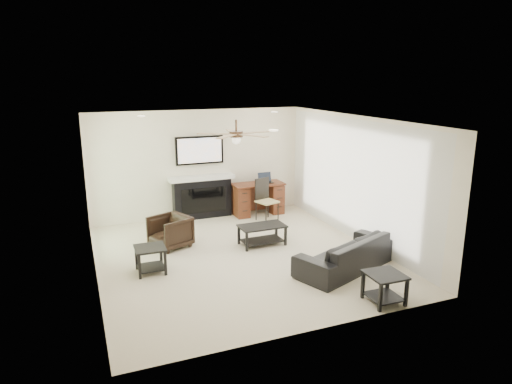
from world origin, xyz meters
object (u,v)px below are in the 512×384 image
at_px(fireplace_unit, 202,178).
at_px(desk, 258,199).
at_px(sofa, 346,253).
at_px(coffee_table, 262,235).
at_px(armchair, 170,232).

height_order(fireplace_unit, desk, fireplace_unit).
bearing_deg(sofa, coffee_table, -82.17).
distance_m(fireplace_unit, desk, 1.45).
xyz_separation_m(fireplace_unit, desk, (1.31, -0.24, -0.57)).
relative_size(armchair, fireplace_unit, 0.36).
xyz_separation_m(sofa, coffee_table, (-0.90, 1.60, -0.09)).
bearing_deg(coffee_table, fireplace_unit, 104.35).
height_order(sofa, fireplace_unit, fireplace_unit).
relative_size(coffee_table, desk, 0.74).
distance_m(sofa, armchair, 3.37).
height_order(armchair, desk, desk).
distance_m(armchair, coffee_table, 1.79).
bearing_deg(armchair, sofa, 27.78).
bearing_deg(armchair, desk, 97.47).
height_order(armchair, fireplace_unit, fireplace_unit).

